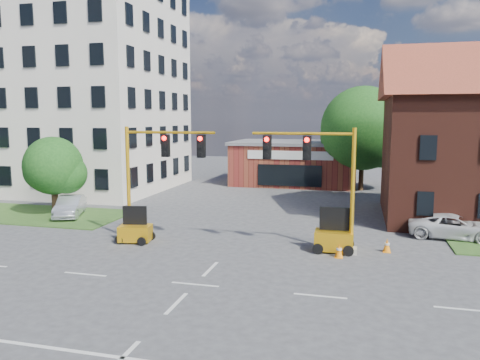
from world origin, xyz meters
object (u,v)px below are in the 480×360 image
(signal_mast_east, at_px, (319,174))
(pickup_white, at_px, (454,227))
(trailer_east, at_px, (334,238))
(signal_mast_west, at_px, (156,169))
(trailer_west, at_px, (135,231))

(signal_mast_east, bearing_deg, pickup_white, 31.66)
(trailer_east, xyz_separation_m, pickup_white, (6.33, 4.24, -0.01))
(signal_mast_west, xyz_separation_m, trailer_east, (9.52, 0.16, -3.25))
(signal_mast_west, distance_m, trailer_west, 3.53)
(signal_mast_east, distance_m, trailer_east, 3.35)
(trailer_west, bearing_deg, signal_mast_west, 24.64)
(signal_mast_east, xyz_separation_m, trailer_east, (0.81, 0.16, -3.25))
(signal_mast_east, xyz_separation_m, trailer_west, (-9.67, -0.69, -3.33))
(trailer_west, xyz_separation_m, pickup_white, (16.81, 5.09, 0.07))
(signal_mast_west, distance_m, signal_mast_east, 8.71)
(pickup_white, bearing_deg, trailer_west, 115.43)
(trailer_east, bearing_deg, pickup_white, 32.61)
(trailer_west, bearing_deg, trailer_east, -6.41)
(signal_mast_east, bearing_deg, trailer_east, 11.50)
(signal_mast_west, relative_size, trailer_west, 3.27)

